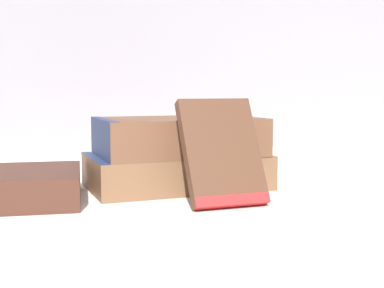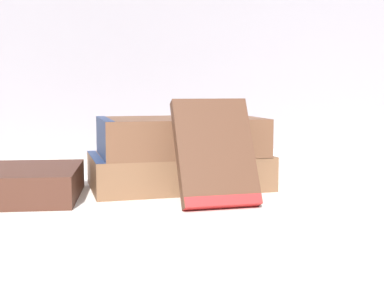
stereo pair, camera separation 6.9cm
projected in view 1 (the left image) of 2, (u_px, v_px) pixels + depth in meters
The scene contains 5 objects.
ground_plane at pixel (156, 191), 0.73m from camera, with size 3.00×3.00×0.00m, color white.
book_flat_bottom at pixel (173, 171), 0.75m from camera, with size 0.24×0.15×0.05m.
book_flat_top at pixel (175, 136), 0.74m from camera, with size 0.22×0.14×0.05m.
book_leaning_front at pixel (222, 156), 0.64m from camera, with size 0.09×0.08×0.13m.
pocket_watch at pixel (209, 115), 0.75m from camera, with size 0.05×0.06×0.01m.
Camera 1 is at (-0.20, -0.69, 0.14)m, focal length 50.00 mm.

